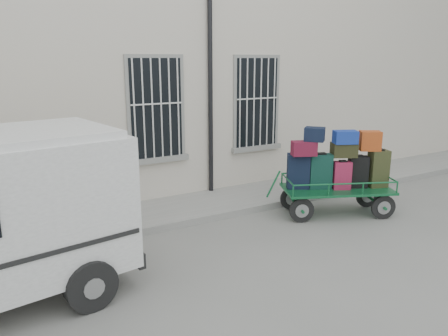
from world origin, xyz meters
TOP-DOWN VIEW (x-y plane):
  - ground at (0.00, 0.00)m, footprint 80.00×80.00m
  - building at (0.00, 5.50)m, footprint 24.00×5.15m
  - sidewalk at (0.00, 2.20)m, footprint 24.00×1.70m
  - luggage_cart at (2.71, 0.42)m, footprint 2.72×1.89m

SIDE VIEW (x-z plane):
  - ground at x=0.00m, z-range 0.00..0.00m
  - sidewalk at x=0.00m, z-range 0.00..0.15m
  - luggage_cart at x=2.71m, z-range 0.01..1.96m
  - building at x=0.00m, z-range 0.00..6.00m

